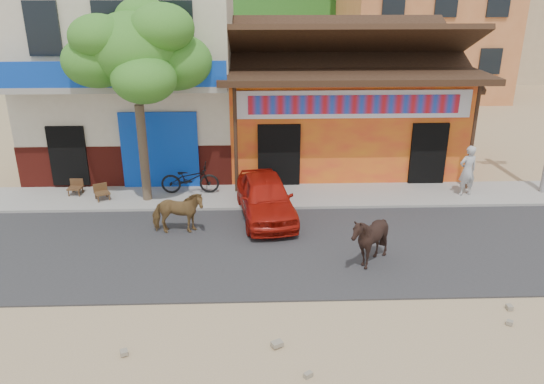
{
  "coord_description": "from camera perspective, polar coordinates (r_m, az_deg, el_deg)",
  "views": [
    {
      "loc": [
        -1.21,
        -9.81,
        6.43
      ],
      "look_at": [
        -0.77,
        3.0,
        1.4
      ],
      "focal_mm": 35.0,
      "sensor_mm": 36.0,
      "label": 1
    }
  ],
  "objects": [
    {
      "name": "ground",
      "position": [
        11.79,
        4.32,
        -11.69
      ],
      "size": [
        120.0,
        120.0,
        0.0
      ],
      "primitive_type": "plane",
      "color": "#9E825B",
      "rests_on": "ground"
    },
    {
      "name": "red_car",
      "position": [
        15.43,
        -0.7,
        -0.53
      ],
      "size": [
        1.95,
        3.81,
        1.24
      ],
      "primitive_type": "imported",
      "rotation": [
        0.0,
        0.0,
        0.14
      ],
      "color": "#A6150B",
      "rests_on": "road"
    },
    {
      "name": "tree",
      "position": [
        16.31,
        -14.11,
        9.09
      ],
      "size": [
        3.0,
        3.0,
        6.0
      ],
      "primitive_type": null,
      "color": "#2D721E",
      "rests_on": "sidewalk"
    },
    {
      "name": "cow_tan",
      "position": [
        14.63,
        -10.11,
        -2.22
      ],
      "size": [
        1.45,
        0.71,
        1.2
      ],
      "primitive_type": "imported",
      "rotation": [
        0.0,
        0.0,
        1.61
      ],
      "color": "brown",
      "rests_on": "road"
    },
    {
      "name": "cafe_building",
      "position": [
        20.48,
        -14.4,
        12.56
      ],
      "size": [
        7.0,
        6.0,
        7.0
      ],
      "primitive_type": "cube",
      "color": "beige",
      "rests_on": "ground"
    },
    {
      "name": "road",
      "position": [
        13.93,
        3.24,
        -6.01
      ],
      "size": [
        60.0,
        5.0,
        0.04
      ],
      "primitive_type": "cube",
      "color": "#28282B",
      "rests_on": "ground"
    },
    {
      "name": "cafe_chair_left",
      "position": [
        18.05,
        -20.5,
        1.08
      ],
      "size": [
        0.44,
        0.44,
        0.9
      ],
      "primitive_type": null,
      "rotation": [
        0.0,
        0.0,
        -0.06
      ],
      "color": "#463017",
      "rests_on": "sidewalk"
    },
    {
      "name": "scooter",
      "position": [
        17.24,
        -8.81,
        1.44
      ],
      "size": [
        1.86,
        0.65,
        0.98
      ],
      "primitive_type": "imported",
      "rotation": [
        0.0,
        0.0,
        1.57
      ],
      "color": "black",
      "rests_on": "sidewalk"
    },
    {
      "name": "apartment_rear",
      "position": [
        44.22,
        25.04,
        17.7
      ],
      "size": [
        8.0,
        8.0,
        10.0
      ],
      "primitive_type": "cube",
      "color": "tan",
      "rests_on": "ground"
    },
    {
      "name": "dance_club",
      "position": [
        20.59,
        7.12,
        8.27
      ],
      "size": [
        8.0,
        6.0,
        3.6
      ],
      "primitive_type": "cube",
      "color": "orange",
      "rests_on": "ground"
    },
    {
      "name": "sidewalk",
      "position": [
        17.08,
        2.22,
        -0.48
      ],
      "size": [
        60.0,
        2.0,
        0.12
      ],
      "primitive_type": "cube",
      "color": "gray",
      "rests_on": "ground"
    },
    {
      "name": "pedestrian",
      "position": [
        17.88,
        20.28,
        2.18
      ],
      "size": [
        0.67,
        0.52,
        1.64
      ],
      "primitive_type": "imported",
      "rotation": [
        0.0,
        0.0,
        3.38
      ],
      "color": "#BBBBBB",
      "rests_on": "sidewalk"
    },
    {
      "name": "cow_dark",
      "position": [
        12.97,
        10.47,
        -5.04
      ],
      "size": [
        1.35,
        1.23,
        1.37
      ],
      "primitive_type": "imported",
      "rotation": [
        0.0,
        0.0,
        -1.47
      ],
      "color": "black",
      "rests_on": "road"
    },
    {
      "name": "cafe_chair_right",
      "position": [
        17.33,
        -17.9,
        0.61
      ],
      "size": [
        0.58,
        0.58,
        0.91
      ],
      "primitive_type": null,
      "rotation": [
        0.0,
        0.0,
        0.5
      ],
      "color": "#51351B",
      "rests_on": "sidewalk"
    }
  ]
}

